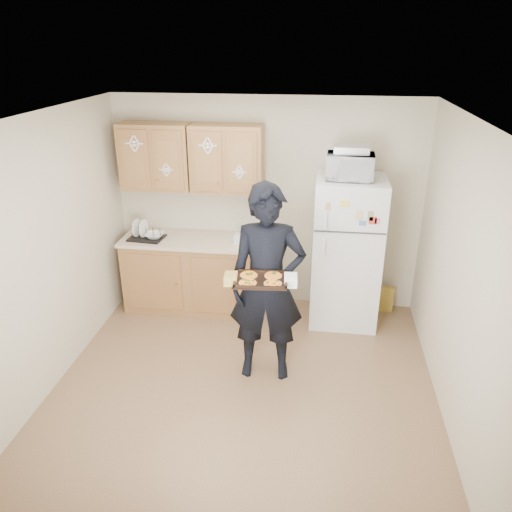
% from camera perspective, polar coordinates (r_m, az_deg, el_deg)
% --- Properties ---
extents(floor, '(3.60, 3.60, 0.00)m').
position_cam_1_polar(floor, '(4.94, -1.38, -14.67)').
color(floor, brown).
rests_on(floor, ground).
extents(ceiling, '(3.60, 3.60, 0.00)m').
position_cam_1_polar(ceiling, '(3.92, -1.75, 15.40)').
color(ceiling, silver).
rests_on(ceiling, wall_back).
extents(wall_back, '(3.60, 0.04, 2.50)m').
position_cam_1_polar(wall_back, '(5.94, 1.23, 5.89)').
color(wall_back, '#C0B69C').
rests_on(wall_back, floor).
extents(wall_front, '(3.60, 0.04, 2.50)m').
position_cam_1_polar(wall_front, '(2.79, -7.71, -17.11)').
color(wall_front, '#C0B69C').
rests_on(wall_front, floor).
extents(wall_left, '(0.04, 3.60, 2.50)m').
position_cam_1_polar(wall_left, '(4.88, -22.89, -0.10)').
color(wall_left, '#C0B69C').
rests_on(wall_left, floor).
extents(wall_right, '(0.04, 3.60, 2.50)m').
position_cam_1_polar(wall_right, '(4.39, 22.37, -2.64)').
color(wall_right, '#C0B69C').
rests_on(wall_right, floor).
extents(refrigerator, '(0.75, 0.70, 1.70)m').
position_cam_1_polar(refrigerator, '(5.71, 10.28, 0.45)').
color(refrigerator, white).
rests_on(refrigerator, floor).
extents(base_cabinet, '(1.60, 0.60, 0.86)m').
position_cam_1_polar(base_cabinet, '(6.10, -7.14, -2.09)').
color(base_cabinet, brown).
rests_on(base_cabinet, floor).
extents(countertop, '(1.64, 0.64, 0.04)m').
position_cam_1_polar(countertop, '(5.92, -7.36, 1.84)').
color(countertop, beige).
rests_on(countertop, base_cabinet).
extents(upper_cab_left, '(0.80, 0.33, 0.75)m').
position_cam_1_polar(upper_cab_left, '(5.89, -11.35, 11.07)').
color(upper_cab_left, brown).
rests_on(upper_cab_left, wall_back).
extents(upper_cab_right, '(0.80, 0.33, 0.75)m').
position_cam_1_polar(upper_cab_right, '(5.68, -3.33, 11.03)').
color(upper_cab_right, brown).
rests_on(upper_cab_right, wall_back).
extents(cereal_box, '(0.20, 0.07, 0.32)m').
position_cam_1_polar(cereal_box, '(6.27, 14.47, -4.75)').
color(cereal_box, gold).
rests_on(cereal_box, floor).
extents(person, '(0.74, 0.52, 1.93)m').
position_cam_1_polar(person, '(4.63, 1.29, -3.34)').
color(person, black).
rests_on(person, floor).
extents(baking_tray, '(0.48, 0.37, 0.04)m').
position_cam_1_polar(baking_tray, '(4.28, 0.53, -2.82)').
color(baking_tray, black).
rests_on(baking_tray, person).
extents(pizza_front_left, '(0.15, 0.15, 0.02)m').
position_cam_1_polar(pizza_front_left, '(4.21, -0.95, -3.04)').
color(pizza_front_left, orange).
rests_on(pizza_front_left, baking_tray).
extents(pizza_front_right, '(0.15, 0.15, 0.02)m').
position_cam_1_polar(pizza_front_right, '(4.20, 1.93, -3.10)').
color(pizza_front_right, orange).
rests_on(pizza_front_right, baking_tray).
extents(pizza_back_left, '(0.15, 0.15, 0.02)m').
position_cam_1_polar(pizza_back_left, '(4.34, -0.81, -2.14)').
color(pizza_back_left, orange).
rests_on(pizza_back_left, baking_tray).
extents(pizza_back_right, '(0.15, 0.15, 0.02)m').
position_cam_1_polar(pizza_back_right, '(4.33, 1.98, -2.21)').
color(pizza_back_right, orange).
rests_on(pizza_back_right, baking_tray).
extents(microwave, '(0.50, 0.35, 0.27)m').
position_cam_1_polar(microwave, '(5.35, 10.69, 10.00)').
color(microwave, white).
rests_on(microwave, refrigerator).
extents(foil_pan, '(0.36, 0.26, 0.08)m').
position_cam_1_polar(foil_pan, '(5.35, 10.87, 11.88)').
color(foil_pan, silver).
rests_on(foil_pan, microwave).
extents(dish_rack, '(0.41, 0.33, 0.16)m').
position_cam_1_polar(dish_rack, '(5.97, -12.44, 2.64)').
color(dish_rack, black).
rests_on(dish_rack, countertop).
extents(bowl, '(0.22, 0.22, 0.05)m').
position_cam_1_polar(bowl, '(5.95, -11.53, 2.32)').
color(bowl, silver).
rests_on(bowl, dish_rack).
extents(soap_bottle, '(0.09, 0.09, 0.17)m').
position_cam_1_polar(soap_bottle, '(5.68, -2.18, 2.21)').
color(soap_bottle, white).
rests_on(soap_bottle, countertop).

